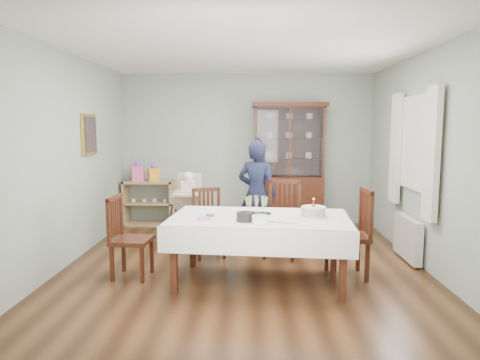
{
  "coord_description": "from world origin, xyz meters",
  "views": [
    {
      "loc": [
        0.09,
        -5.26,
        1.75
      ],
      "look_at": [
        -0.05,
        0.2,
        1.08
      ],
      "focal_mm": 32.0,
      "sensor_mm": 36.0,
      "label": 1
    }
  ],
  "objects_px": {
    "china_cabinet": "(289,163)",
    "chair_far_right": "(282,234)",
    "gift_bag_pink": "(138,172)",
    "dining_table": "(260,249)",
    "sideboard": "(149,203)",
    "chair_end_left": "(131,253)",
    "woman": "(257,194)",
    "gift_bag_orange": "(154,173)",
    "birthday_cake": "(313,212)",
    "champagne_tray": "(256,209)",
    "high_chair": "(189,217)",
    "chair_far_left": "(209,236)",
    "chair_end_right": "(348,251)"
  },
  "relations": [
    {
      "from": "china_cabinet",
      "to": "chair_far_right",
      "type": "relative_size",
      "value": 2.11
    },
    {
      "from": "gift_bag_pink",
      "to": "dining_table",
      "type": "bearing_deg",
      "value": -53.26
    },
    {
      "from": "sideboard",
      "to": "chair_end_left",
      "type": "height_order",
      "value": "chair_end_left"
    },
    {
      "from": "sideboard",
      "to": "woman",
      "type": "distance_m",
      "value": 2.4
    },
    {
      "from": "gift_bag_orange",
      "to": "gift_bag_pink",
      "type": "bearing_deg",
      "value": -180.0
    },
    {
      "from": "sideboard",
      "to": "birthday_cake",
      "type": "xyz_separation_m",
      "value": [
        2.53,
        -2.86,
        0.42
      ]
    },
    {
      "from": "china_cabinet",
      "to": "champagne_tray",
      "type": "relative_size",
      "value": 6.31
    },
    {
      "from": "chair_far_right",
      "to": "gift_bag_pink",
      "type": "height_order",
      "value": "gift_bag_pink"
    },
    {
      "from": "chair_end_left",
      "to": "gift_bag_orange",
      "type": "bearing_deg",
      "value": 11.65
    },
    {
      "from": "sideboard",
      "to": "high_chair",
      "type": "height_order",
      "value": "high_chair"
    },
    {
      "from": "chair_far_left",
      "to": "champagne_tray",
      "type": "distance_m",
      "value": 1.23
    },
    {
      "from": "chair_far_right",
      "to": "gift_bag_orange",
      "type": "xyz_separation_m",
      "value": [
        -2.15,
        1.84,
        0.64
      ]
    },
    {
      "from": "dining_table",
      "to": "chair_far_left",
      "type": "bearing_deg",
      "value": 124.33
    },
    {
      "from": "china_cabinet",
      "to": "woman",
      "type": "distance_m",
      "value": 1.51
    },
    {
      "from": "china_cabinet",
      "to": "high_chair",
      "type": "distance_m",
      "value": 2.17
    },
    {
      "from": "chair_far_right",
      "to": "birthday_cake",
      "type": "xyz_separation_m",
      "value": [
        0.27,
        -1.01,
        0.51
      ]
    },
    {
      "from": "sideboard",
      "to": "gift_bag_orange",
      "type": "bearing_deg",
      "value": -10.57
    },
    {
      "from": "sideboard",
      "to": "chair_far_left",
      "type": "relative_size",
      "value": 0.98
    },
    {
      "from": "china_cabinet",
      "to": "gift_bag_orange",
      "type": "height_order",
      "value": "china_cabinet"
    },
    {
      "from": "dining_table",
      "to": "high_chair",
      "type": "xyz_separation_m",
      "value": [
        -1.02,
        1.51,
        0.05
      ]
    },
    {
      "from": "chair_far_right",
      "to": "high_chair",
      "type": "distance_m",
      "value": 1.44
    },
    {
      "from": "sideboard",
      "to": "champagne_tray",
      "type": "height_order",
      "value": "champagne_tray"
    },
    {
      "from": "woman",
      "to": "champagne_tray",
      "type": "height_order",
      "value": "woman"
    },
    {
      "from": "chair_end_right",
      "to": "woman",
      "type": "distance_m",
      "value": 1.7
    },
    {
      "from": "sideboard",
      "to": "chair_end_left",
      "type": "relative_size",
      "value": 0.94
    },
    {
      "from": "high_chair",
      "to": "champagne_tray",
      "type": "height_order",
      "value": "high_chair"
    },
    {
      "from": "woman",
      "to": "high_chair",
      "type": "distance_m",
      "value": 1.07
    },
    {
      "from": "sideboard",
      "to": "chair_far_left",
      "type": "height_order",
      "value": "chair_far_left"
    },
    {
      "from": "chair_end_right",
      "to": "sideboard",
      "type": "bearing_deg",
      "value": -132.6
    },
    {
      "from": "chair_far_right",
      "to": "gift_bag_orange",
      "type": "distance_m",
      "value": 2.9
    },
    {
      "from": "chair_far_right",
      "to": "chair_end_right",
      "type": "distance_m",
      "value": 1.06
    },
    {
      "from": "chair_far_left",
      "to": "champagne_tray",
      "type": "height_order",
      "value": "champagne_tray"
    },
    {
      "from": "high_chair",
      "to": "gift_bag_orange",
      "type": "distance_m",
      "value": 1.63
    },
    {
      "from": "woman",
      "to": "birthday_cake",
      "type": "xyz_separation_m",
      "value": [
        0.61,
        -1.48,
        0.03
      ]
    },
    {
      "from": "gift_bag_orange",
      "to": "sideboard",
      "type": "bearing_deg",
      "value": 169.43
    },
    {
      "from": "sideboard",
      "to": "birthday_cake",
      "type": "relative_size",
      "value": 2.87
    },
    {
      "from": "chair_end_right",
      "to": "champagne_tray",
      "type": "bearing_deg",
      "value": -84.12
    },
    {
      "from": "woman",
      "to": "high_chair",
      "type": "xyz_separation_m",
      "value": [
        -1.01,
        0.04,
        -0.35
      ]
    },
    {
      "from": "chair_far_left",
      "to": "gift_bag_pink",
      "type": "distance_m",
      "value": 2.44
    },
    {
      "from": "woman",
      "to": "dining_table",
      "type": "bearing_deg",
      "value": 109.25
    },
    {
      "from": "dining_table",
      "to": "sideboard",
      "type": "xyz_separation_m",
      "value": [
        -1.94,
        2.85,
        0.02
      ]
    },
    {
      "from": "high_chair",
      "to": "birthday_cake",
      "type": "bearing_deg",
      "value": -40.23
    },
    {
      "from": "chair_far_right",
      "to": "birthday_cake",
      "type": "bearing_deg",
      "value": -59.33
    },
    {
      "from": "woman",
      "to": "birthday_cake",
      "type": "bearing_deg",
      "value": 131.06
    },
    {
      "from": "dining_table",
      "to": "gift_bag_pink",
      "type": "bearing_deg",
      "value": 126.74
    },
    {
      "from": "china_cabinet",
      "to": "chair_end_left",
      "type": "height_order",
      "value": "china_cabinet"
    },
    {
      "from": "sideboard",
      "to": "chair_far_right",
      "type": "distance_m",
      "value": 2.93
    },
    {
      "from": "chair_far_left",
      "to": "birthday_cake",
      "type": "height_order",
      "value": "birthday_cake"
    },
    {
      "from": "woman",
      "to": "gift_bag_pink",
      "type": "xyz_separation_m",
      "value": [
        -2.1,
        1.36,
        0.18
      ]
    },
    {
      "from": "chair_far_left",
      "to": "china_cabinet",
      "type": "bearing_deg",
      "value": 38.64
    }
  ]
}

